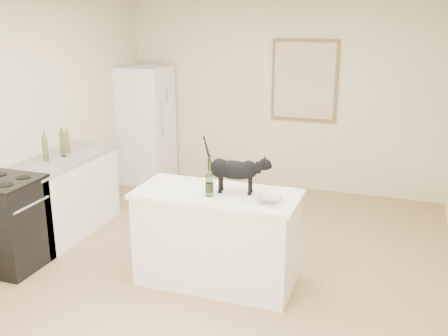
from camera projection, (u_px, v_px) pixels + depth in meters
floor at (215, 270)px, 5.26m from camera, size 5.50×5.50×0.00m
wall_back at (283, 97)px, 7.36m from camera, size 4.50×0.00×4.50m
wall_front at (4, 284)px, 2.40m from camera, size 4.50×0.00×4.50m
wall_left at (15, 126)px, 5.59m from camera, size 0.00×5.50×5.50m
island_base at (217, 240)px, 4.92m from camera, size 1.44×0.67×0.86m
island_top at (217, 194)px, 4.79m from camera, size 1.50×0.70×0.04m
left_cabinets at (64, 197)px, 6.02m from camera, size 0.60×1.40×0.86m
left_countertop at (60, 159)px, 5.89m from camera, size 0.62×1.44×0.04m
stove at (8, 225)px, 5.20m from camera, size 0.60×0.60×0.90m
fridge at (146, 125)px, 7.75m from camera, size 0.68×0.68×1.70m
artwork_frame at (304, 81)px, 7.17m from camera, size 0.90×0.03×1.10m
artwork_canvas at (304, 81)px, 7.15m from camera, size 0.82×0.00×1.02m
black_cat at (234, 172)px, 4.73m from camera, size 0.56×0.23×0.38m
wine_bottle at (209, 178)px, 4.64m from camera, size 0.08×0.08×0.33m
glass_bowl at (269, 200)px, 4.50m from camera, size 0.23×0.23×0.06m
fridge_paper at (168, 95)px, 7.57m from camera, size 0.05×0.12×0.16m
counter_bottle_cluster at (58, 146)px, 5.87m from camera, size 0.12×0.43×0.28m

